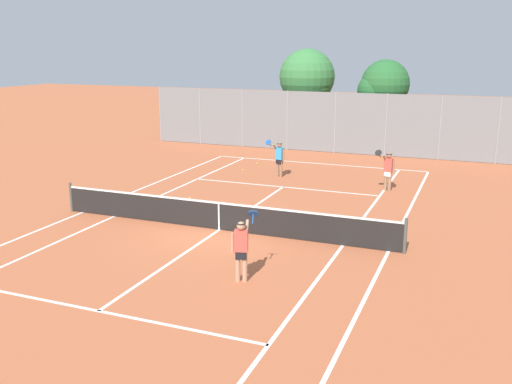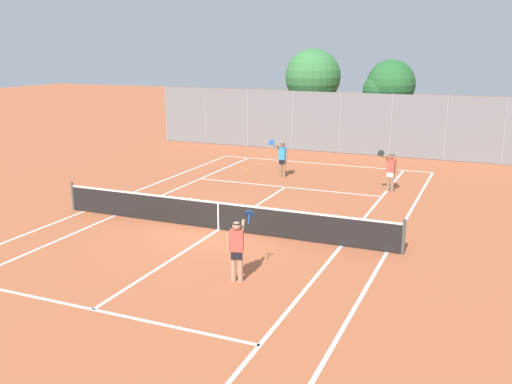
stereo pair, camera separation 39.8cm
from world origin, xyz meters
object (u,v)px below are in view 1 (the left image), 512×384
(tennis_net, at_px, (219,215))
(tree_behind_left, at_px, (308,79))
(loose_tennis_ball_1, at_px, (243,170))
(loose_tennis_ball_0, at_px, (257,164))
(player_far_left, at_px, (279,157))
(player_near_side, at_px, (241,247))
(player_far_right, at_px, (388,169))
(tree_behind_right, at_px, (382,86))
(loose_tennis_ball_2, at_px, (190,198))

(tennis_net, distance_m, tree_behind_left, 18.90)
(loose_tennis_ball_1, bearing_deg, loose_tennis_ball_0, 88.46)
(player_far_left, bearing_deg, tennis_net, -84.26)
(loose_tennis_ball_0, bearing_deg, tree_behind_left, 87.88)
(player_near_side, height_order, player_far_right, same)
(tree_behind_left, distance_m, tree_behind_right, 5.05)
(player_far_left, distance_m, loose_tennis_ball_0, 3.21)
(loose_tennis_ball_0, bearing_deg, player_far_left, -48.59)
(tennis_net, height_order, tree_behind_right, tree_behind_right)
(loose_tennis_ball_0, relative_size, tree_behind_right, 0.01)
(player_far_right, height_order, loose_tennis_ball_0, player_far_right)
(tennis_net, relative_size, loose_tennis_ball_0, 181.82)
(loose_tennis_ball_0, xyz_separation_m, loose_tennis_ball_2, (0.08, -7.37, 0.00))
(loose_tennis_ball_2, bearing_deg, loose_tennis_ball_0, 90.62)
(loose_tennis_ball_0, distance_m, loose_tennis_ball_1, 1.69)
(loose_tennis_ball_2, height_order, tree_behind_left, tree_behind_left)
(player_far_right, distance_m, tree_behind_left, 13.31)
(player_far_left, height_order, tree_behind_left, tree_behind_left)
(tennis_net, distance_m, player_far_left, 8.26)
(player_far_right, xyz_separation_m, loose_tennis_ball_0, (-7.12, 3.12, -0.89))
(tennis_net, height_order, player_far_right, player_far_right)
(tennis_net, relative_size, tree_behind_right, 2.32)
(player_far_left, distance_m, loose_tennis_ball_1, 2.35)
(loose_tennis_ball_2, xyz_separation_m, tree_behind_left, (0.21, 15.27, 3.92))
(player_near_side, bearing_deg, tree_behind_right, 90.27)
(player_far_left, xyz_separation_m, player_far_right, (5.08, -0.81, 0.00))
(tennis_net, distance_m, player_near_side, 4.32)
(player_far_left, relative_size, loose_tennis_ball_2, 26.88)
(player_near_side, bearing_deg, loose_tennis_ball_0, 110.24)
(player_far_right, relative_size, tree_behind_right, 0.34)
(player_far_right, bearing_deg, player_far_left, 170.93)
(player_far_left, relative_size, loose_tennis_ball_1, 26.88)
(loose_tennis_ball_2, xyz_separation_m, tree_behind_right, (5.03, 13.79, 3.67))
(tennis_net, relative_size, tree_behind_left, 2.08)
(player_far_right, bearing_deg, tree_behind_left, 121.79)
(player_far_left, bearing_deg, loose_tennis_ball_2, -111.13)
(tree_behind_right, bearing_deg, loose_tennis_ball_1, -122.47)
(loose_tennis_ball_2, relative_size, tree_behind_left, 0.01)
(loose_tennis_ball_1, relative_size, tree_behind_left, 0.01)
(player_near_side, xyz_separation_m, player_far_left, (-3.17, 11.82, 0.00))
(player_far_left, relative_size, loose_tennis_ball_0, 26.88)
(tennis_net, relative_size, player_near_side, 6.76)
(loose_tennis_ball_1, bearing_deg, tree_behind_left, 87.98)
(player_near_side, height_order, loose_tennis_ball_2, player_near_side)
(player_far_right, xyz_separation_m, loose_tennis_ball_2, (-7.04, -4.25, -0.89))
(loose_tennis_ball_0, distance_m, loose_tennis_ball_2, 7.38)
(loose_tennis_ball_0, relative_size, loose_tennis_ball_1, 1.00)
(loose_tennis_ball_2, bearing_deg, player_near_side, -52.78)
(player_near_side, relative_size, loose_tennis_ball_1, 26.88)
(loose_tennis_ball_1, height_order, tree_behind_left, tree_behind_left)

